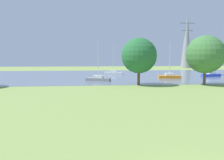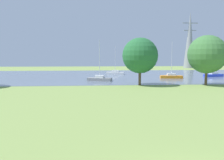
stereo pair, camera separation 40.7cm
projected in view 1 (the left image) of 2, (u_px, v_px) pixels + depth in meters
ground_plane at (124, 93)px, 29.67m from camera, size 160.00×160.00×0.00m
water_surface at (108, 75)px, 57.40m from camera, size 140.00×40.00×0.02m
sailboat_blue at (211, 75)px, 54.21m from camera, size 5.02×2.62×7.46m
sailboat_gray at (98, 79)px, 44.29m from camera, size 5.03×2.90×7.99m
sailboat_orange at (169, 76)px, 49.78m from camera, size 4.97×2.18×8.02m
sailboat_white at (113, 73)px, 60.60m from camera, size 5.02×2.57×7.64m
tree_west_far at (139, 56)px, 37.59m from camera, size 5.97×5.97×7.97m
tree_mid_shore at (205, 54)px, 37.69m from camera, size 6.39×6.39×8.37m
electricity_pylon at (187, 40)px, 93.85m from camera, size 6.40×4.40×23.21m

